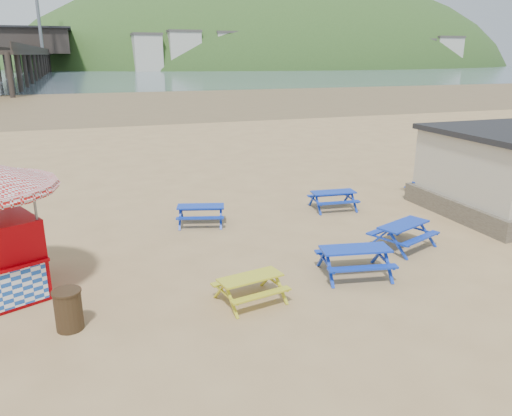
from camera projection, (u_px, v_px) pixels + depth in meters
name	position (u px, v px, depth m)	size (l,w,h in m)	color
ground	(287.00, 251.00, 15.25)	(400.00, 400.00, 0.00)	tan
wet_sand	(125.00, 101.00, 64.89)	(400.00, 400.00, 0.00)	olive
sea	(94.00, 72.00, 168.68)	(400.00, 400.00, 0.00)	#465864
picnic_table_blue_a	(201.00, 215.00, 17.60)	(1.93, 1.71, 0.68)	#1A4DAB
picnic_table_blue_b	(333.00, 200.00, 19.32)	(1.82, 1.53, 0.71)	#1A4DAB
picnic_table_blue_c	(434.00, 190.00, 20.65)	(2.17, 1.88, 0.80)	#1A4DAB
picnic_table_blue_d	(355.00, 261.00, 13.52)	(2.11, 1.82, 0.78)	#1A4DAB
picnic_table_blue_e	(403.00, 235.00, 15.49)	(2.24, 2.04, 0.76)	#1A4DAB
picnic_table_yellow	(250.00, 289.00, 12.08)	(1.77, 1.53, 0.65)	gold
litter_bin	(68.00, 310.00, 10.81)	(0.63, 0.63, 0.92)	#3A2E18
pier	(36.00, 55.00, 168.86)	(24.00, 220.00, 39.29)	black
headland_town	(277.00, 87.00, 253.71)	(264.00, 144.00, 108.00)	#2D4C1E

